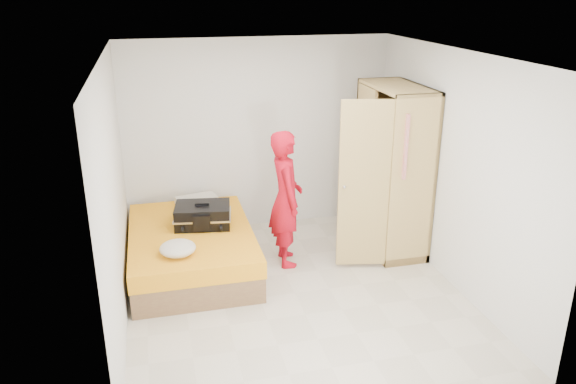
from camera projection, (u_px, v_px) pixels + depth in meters
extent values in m
plane|color=beige|center=(295.00, 293.00, 6.24)|extent=(4.00, 4.00, 0.00)
plane|color=white|center=(296.00, 54.00, 5.33)|extent=(4.00, 4.00, 0.00)
cube|color=white|center=(258.00, 135.00, 7.61)|extent=(3.60, 0.02, 2.60)
cube|color=white|center=(366.00, 275.00, 3.97)|extent=(3.60, 0.02, 2.60)
cube|color=white|center=(114.00, 198.00, 5.38)|extent=(0.02, 4.00, 2.60)
cube|color=white|center=(453.00, 170.00, 6.19)|extent=(0.02, 4.00, 2.60)
cube|color=olive|center=(192.00, 257.00, 6.74)|extent=(1.40, 2.00, 0.30)
cube|color=#FFAE1A|center=(191.00, 238.00, 6.65)|extent=(1.42, 2.02, 0.20)
cube|color=#E0B56D|center=(413.00, 167.00, 7.09)|extent=(0.04, 1.20, 2.10)
cube|color=#E0B56D|center=(413.00, 184.00, 6.50)|extent=(0.58, 0.04, 2.10)
cube|color=#E0B56D|center=(375.00, 156.00, 7.56)|extent=(0.58, 0.04, 2.10)
cube|color=#E0B56D|center=(398.00, 87.00, 6.67)|extent=(0.58, 1.20, 0.04)
cube|color=#A58547|center=(388.00, 241.00, 7.38)|extent=(0.58, 1.20, 0.10)
cube|color=#E0B56D|center=(364.00, 164.00, 7.24)|extent=(0.04, 0.59, 2.00)
cube|color=#E0B56D|center=(364.00, 186.00, 6.45)|extent=(0.59, 0.16, 2.00)
cylinder|color=#B2B2B7|center=(398.00, 100.00, 6.73)|extent=(0.02, 1.10, 0.02)
imported|color=red|center=(286.00, 199.00, 6.67)|extent=(0.42, 0.62, 1.66)
cube|color=black|center=(203.00, 215.00, 6.72)|extent=(0.71, 0.55, 0.26)
cube|color=black|center=(202.00, 204.00, 6.67)|extent=(0.17, 0.07, 0.03)
ellipsoid|color=beige|center=(178.00, 248.00, 6.00)|extent=(0.39, 0.39, 0.15)
cube|color=beige|center=(197.00, 200.00, 7.41)|extent=(0.57, 0.38, 0.09)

